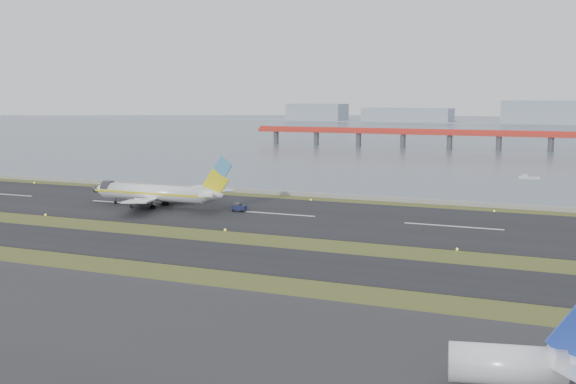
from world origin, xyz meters
The scene contains 11 objects.
ground centered at (0.00, 0.00, 0.00)m, with size 1000.00×1000.00×0.00m, color #354819.
taxiway_strip centered at (0.00, -12.00, 0.05)m, with size 1000.00×18.00×0.10m, color black.
runway_strip centered at (0.00, 30.00, 0.05)m, with size 1000.00×45.00×0.10m, color black.
seawall centered at (0.00, 60.00, 0.50)m, with size 1000.00×2.50×1.00m, color gray.
bay_water centered at (0.00, 460.00, 0.00)m, with size 1400.00×800.00×1.30m, color #4C5C6D.
red_pier centered at (20.00, 250.00, 7.28)m, with size 260.00×5.00×10.20m.
far_shoreline centered at (13.62, 620.00, 6.07)m, with size 1400.00×80.00×60.50m.
airliner centered at (-28.84, 27.65, 3.46)m, with size 38.52×32.89×12.80m.
pushback_tug centered at (-8.45, 29.56, 0.97)m, with size 3.23×2.04×2.00m.
second_airliner_tail centered at (62.09, -50.44, 2.89)m, with size 15.89×12.93×9.86m.
workboat_near centered at (45.70, 124.36, 0.50)m, with size 6.73×2.68×1.59m.
Camera 1 is at (66.95, -114.65, 26.16)m, focal length 45.00 mm.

